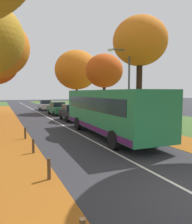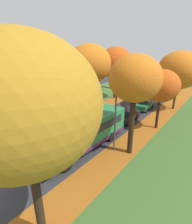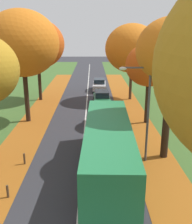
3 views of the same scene
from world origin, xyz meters
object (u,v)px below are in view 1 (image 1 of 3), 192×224
object	(u,v)px
bollard_second	(49,169)
car_black_lead	(71,112)
bollard_third	(33,146)
tree_right_mid	(104,71)
tree_right_far	(77,70)
tree_right_near	(140,42)
bollard_fourth	(25,133)
streetlamp_right	(125,80)
car_silver_third_in_line	(45,105)
car_green_following	(58,108)
bus	(108,110)

from	to	relation	value
bollard_second	car_black_lead	distance (m)	15.10
bollard_third	tree_right_mid	bearing A→B (deg)	50.69
tree_right_far	car_black_lead	world-z (taller)	tree_right_far
tree_right_far	car_black_lead	size ratio (longest dim) A/B	2.06
bollard_second	car_black_lead	world-z (taller)	car_black_lead
tree_right_near	tree_right_far	distance (m)	15.15
bollard_fourth	tree_right_near	bearing A→B (deg)	5.85
tree_right_mid	streetlamp_right	xyz separation A→B (m)	(-1.78, -7.26, -1.37)
tree_right_far	tree_right_near	bearing A→B (deg)	-89.52
streetlamp_right	car_black_lead	size ratio (longest dim) A/B	1.42
car_black_lead	tree_right_far	bearing A→B (deg)	67.95
tree_right_near	bollard_fourth	distance (m)	10.99
streetlamp_right	car_silver_third_in_line	world-z (taller)	streetlamp_right
bollard_third	bollard_fourth	world-z (taller)	bollard_fourth
streetlamp_right	car_silver_third_in_line	size ratio (longest dim) A/B	1.41
tree_right_near	bollard_third	xyz separation A→B (m)	(-8.86, -4.31, -6.43)
car_green_following	tree_right_mid	bearing A→B (deg)	-56.04
streetlamp_right	bus	bearing A→B (deg)	-145.31
bollard_fourth	car_black_lead	xyz separation A→B (m)	(5.24, 7.37, 0.46)
tree_right_near	car_black_lead	xyz separation A→B (m)	(-3.64, 6.47, -5.95)
tree_right_far	streetlamp_right	bearing A→B (deg)	-95.53
bollard_second	car_silver_third_in_line	distance (m)	28.06
bollard_second	bollard_fourth	bearing A→B (deg)	90.42
bus	car_silver_third_in_line	size ratio (longest dim) A/B	2.46
car_silver_third_in_line	bollard_second	bearing A→B (deg)	-100.50
bollard_third	car_black_lead	world-z (taller)	car_black_lead
bollard_second	car_silver_third_in_line	size ratio (longest dim) A/B	0.17
tree_right_far	bollard_fourth	bearing A→B (deg)	-118.61
tree_right_mid	car_black_lead	distance (m)	5.72
tree_right_near	bollard_fourth	world-z (taller)	tree_right_near
tree_right_mid	car_black_lead	size ratio (longest dim) A/B	1.64
tree_right_near	bollard_second	bearing A→B (deg)	-138.87
bollard_third	bus	distance (m)	5.71
tree_right_mid	streetlamp_right	world-z (taller)	tree_right_mid
bus	tree_right_near	bearing A→B (deg)	28.58
bus	car_black_lead	distance (m)	8.58
bus	car_silver_third_in_line	bearing A→B (deg)	89.79
bollard_third	car_silver_third_in_line	bearing A→B (deg)	77.99
car_silver_third_in_line	streetlamp_right	bearing A→B (deg)	-84.23
tree_right_far	car_black_lead	distance (m)	10.68
bollard_fourth	car_silver_third_in_line	world-z (taller)	car_silver_third_in_line
tree_right_mid	car_silver_third_in_line	distance (m)	14.41
bollard_second	streetlamp_right	size ratio (longest dim) A/B	0.12
tree_right_far	streetlamp_right	size ratio (longest dim) A/B	1.46
tree_right_mid	bollard_third	xyz separation A→B (m)	(-9.00, -10.99, -4.77)
bollard_second	car_black_lead	bearing A→B (deg)	69.89
tree_right_mid	tree_right_near	bearing A→B (deg)	-91.14
bollard_second	bollard_fourth	distance (m)	6.80
bollard_third	tree_right_near	bearing A→B (deg)	25.93
bollard_fourth	car_green_following	bearing A→B (deg)	68.35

